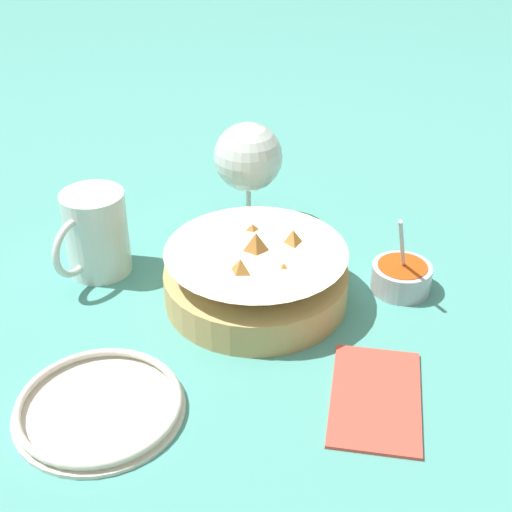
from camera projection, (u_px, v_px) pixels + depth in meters
The scene contains 7 objects.
ground_plane at pixel (243, 284), 0.89m from camera, with size 4.00×4.00×0.00m, color teal.
food_basket at pixel (257, 276), 0.85m from camera, with size 0.22×0.22×0.09m.
sauce_cup at pixel (401, 276), 0.87m from camera, with size 0.08×0.07×0.12m.
wine_glass at pixel (248, 160), 0.97m from camera, with size 0.09×0.09×0.15m.
beer_mug at pixel (96, 236), 0.89m from camera, with size 0.12×0.08×0.11m.
side_plate at pixel (99, 406), 0.70m from camera, with size 0.17×0.17×0.01m.
napkin at pixel (376, 396), 0.72m from camera, with size 0.17×0.13×0.01m.
Camera 1 is at (0.65, 0.34, 0.51)m, focal length 50.00 mm.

